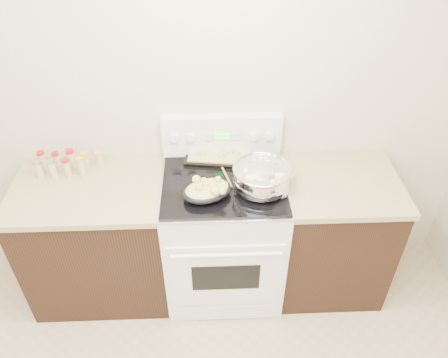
{
  "coord_description": "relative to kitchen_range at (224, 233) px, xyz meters",
  "views": [
    {
      "loc": [
        0.27,
        -0.63,
        2.61
      ],
      "look_at": [
        0.35,
        1.37,
        1.0
      ],
      "focal_mm": 35.0,
      "sensor_mm": 36.0,
      "label": 1
    }
  ],
  "objects": [
    {
      "name": "room_shell",
      "position": [
        -0.35,
        -1.42,
        1.21
      ],
      "size": [
        4.1,
        3.6,
        2.75
      ],
      "color": "beige",
      "rests_on": "ground"
    },
    {
      "name": "counter_left",
      "position": [
        -0.83,
        0.01,
        -0.03
      ],
      "size": [
        0.93,
        0.67,
        0.92
      ],
      "color": "black",
      "rests_on": "ground"
    },
    {
      "name": "counter_right",
      "position": [
        0.73,
        0.01,
        -0.03
      ],
      "size": [
        0.73,
        0.67,
        0.92
      ],
      "color": "black",
      "rests_on": "ground"
    },
    {
      "name": "kitchen_range",
      "position": [
        0.0,
        0.0,
        0.0
      ],
      "size": [
        0.78,
        0.73,
        1.22
      ],
      "color": "white",
      "rests_on": "ground"
    },
    {
      "name": "mixing_bowl",
      "position": [
        0.22,
        -0.09,
        0.53
      ],
      "size": [
        0.38,
        0.38,
        0.2
      ],
      "color": "silver",
      "rests_on": "kitchen_range"
    },
    {
      "name": "roasting_pan",
      "position": [
        -0.1,
        -0.14,
        0.5
      ],
      "size": [
        0.35,
        0.29,
        0.11
      ],
      "color": "black",
      "rests_on": "kitchen_range"
    },
    {
      "name": "baking_sheet",
      "position": [
        -0.01,
        0.28,
        0.47
      ],
      "size": [
        0.48,
        0.37,
        0.06
      ],
      "color": "black",
      "rests_on": "kitchen_range"
    },
    {
      "name": "wooden_spoon",
      "position": [
        -0.01,
        -0.01,
        0.46
      ],
      "size": [
        0.09,
        0.27,
        0.04
      ],
      "color": "#AE7D4F",
      "rests_on": "kitchen_range"
    },
    {
      "name": "blue_ladle",
      "position": [
        0.34,
        -0.14,
        0.48
      ],
      "size": [
        0.17,
        0.23,
        0.09
      ],
      "color": "#91C5D9",
      "rests_on": "kitchen_range"
    },
    {
      "name": "spice_jars",
      "position": [
        -0.98,
        0.16,
        0.49
      ],
      "size": [
        0.4,
        0.15,
        0.13
      ],
      "color": "#BFB28C",
      "rests_on": "counter_left"
    }
  ]
}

